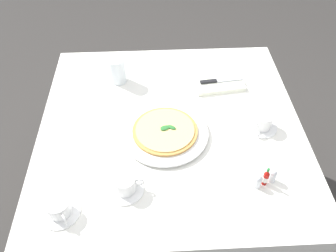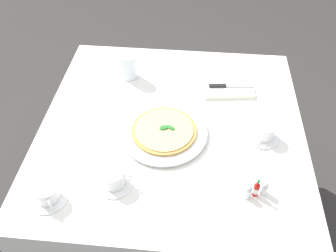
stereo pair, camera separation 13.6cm
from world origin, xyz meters
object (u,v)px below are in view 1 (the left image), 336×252
(coffee_cup_far_right, at_px, (125,185))
(salt_shaker, at_px, (272,176))
(coffee_cup_right_edge, at_px, (59,208))
(coffee_cup_left_edge, at_px, (262,122))
(pizza_plate, at_px, (165,133))
(hot_sauce_bottle, at_px, (266,177))
(water_glass_near_left, at_px, (118,72))
(pizza, at_px, (165,130))
(napkin_folded, at_px, (218,83))
(pepper_shaker, at_px, (258,182))
(dinner_knife, at_px, (219,81))

(coffee_cup_far_right, xyz_separation_m, salt_shaker, (0.51, 0.01, -0.00))
(coffee_cup_right_edge, distance_m, coffee_cup_left_edge, 0.82)
(pizza_plate, bearing_deg, hot_sauce_bottle, -36.38)
(coffee_cup_left_edge, relative_size, water_glass_near_left, 1.10)
(pizza, distance_m, coffee_cup_left_edge, 0.39)
(water_glass_near_left, bearing_deg, pizza, -60.26)
(napkin_folded, bearing_deg, pizza, -138.06)
(pepper_shaker, bearing_deg, dinner_knife, 94.87)
(pizza, distance_m, water_glass_near_left, 0.40)
(coffee_cup_right_edge, xyz_separation_m, coffee_cup_far_right, (0.21, 0.08, 0.00))
(dinner_knife, distance_m, salt_shaker, 0.54)
(pepper_shaker, bearing_deg, water_glass_near_left, 129.89)
(coffee_cup_left_edge, distance_m, salt_shaker, 0.26)
(water_glass_near_left, bearing_deg, hot_sauce_bottle, -48.11)
(coffee_cup_far_right, xyz_separation_m, dinner_knife, (0.41, 0.54, -0.01))
(coffee_cup_right_edge, relative_size, coffee_cup_left_edge, 1.00)
(napkin_folded, bearing_deg, dinner_knife, -0.56)
(pepper_shaker, bearing_deg, coffee_cup_left_edge, 73.86)
(water_glass_near_left, height_order, dinner_knife, water_glass_near_left)
(pizza, relative_size, coffee_cup_left_edge, 1.96)
(pepper_shaker, bearing_deg, coffee_cup_right_edge, -173.89)
(water_glass_near_left, distance_m, hot_sauce_bottle, 0.80)
(dinner_knife, relative_size, hot_sauce_bottle, 2.36)
(pizza, bearing_deg, salt_shaker, -33.12)
(pizza, distance_m, pepper_shaker, 0.40)
(water_glass_near_left, relative_size, pepper_shaker, 2.11)
(coffee_cup_right_edge, xyz_separation_m, water_glass_near_left, (0.16, 0.67, 0.02))
(pizza, height_order, pepper_shaker, pepper_shaker)
(coffee_cup_left_edge, xyz_separation_m, coffee_cup_far_right, (-0.53, -0.27, -0.00))
(hot_sauce_bottle, distance_m, salt_shaker, 0.03)
(salt_shaker, height_order, pepper_shaker, same)
(hot_sauce_bottle, bearing_deg, coffee_cup_left_edge, 78.93)
(coffee_cup_left_edge, height_order, coffee_cup_far_right, coffee_cup_left_edge)
(dinner_knife, distance_m, hot_sauce_bottle, 0.55)
(coffee_cup_far_right, relative_size, dinner_knife, 0.68)
(dinner_knife, bearing_deg, hot_sauce_bottle, -88.71)
(napkin_folded, relative_size, pepper_shaker, 4.17)
(pizza_plate, height_order, pepper_shaker, pepper_shaker)
(pizza_plate, height_order, napkin_folded, napkin_folded)
(coffee_cup_right_edge, height_order, pepper_shaker, coffee_cup_right_edge)
(dinner_knife, bearing_deg, salt_shaker, -85.63)
(coffee_cup_right_edge, bearing_deg, napkin_folded, 45.55)
(coffee_cup_right_edge, bearing_deg, pizza_plate, 42.67)
(dinner_knife, bearing_deg, coffee_cup_left_edge, -71.68)
(pizza, height_order, coffee_cup_left_edge, coffee_cup_left_edge)
(coffee_cup_left_edge, relative_size, coffee_cup_far_right, 0.98)
(napkin_folded, bearing_deg, water_glass_near_left, 166.37)
(pizza, bearing_deg, dinner_knife, 48.82)
(coffee_cup_far_right, xyz_separation_m, water_glass_near_left, (-0.05, 0.60, 0.02))
(napkin_folded, height_order, salt_shaker, salt_shaker)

